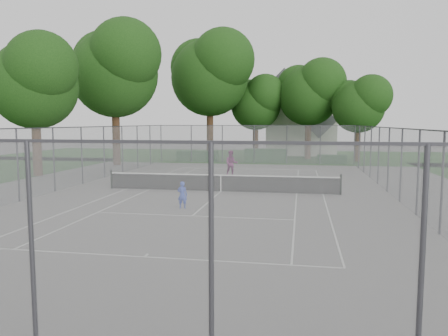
% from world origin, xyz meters
% --- Properties ---
extents(ground, '(120.00, 120.00, 0.00)m').
position_xyz_m(ground, '(0.00, 0.00, 0.00)').
color(ground, '#64615F').
rests_on(ground, ground).
extents(grass_far, '(60.00, 20.00, 0.00)m').
position_xyz_m(grass_far, '(0.00, 26.00, 0.00)').
color(grass_far, '#184212').
rests_on(grass_far, ground).
extents(court_markings, '(11.03, 23.83, 0.01)m').
position_xyz_m(court_markings, '(0.00, 0.00, 0.01)').
color(court_markings, silver).
rests_on(court_markings, ground).
extents(tennis_net, '(12.87, 0.10, 1.10)m').
position_xyz_m(tennis_net, '(0.00, 0.00, 0.51)').
color(tennis_net, black).
rests_on(tennis_net, ground).
extents(perimeter_fence, '(18.08, 34.08, 3.52)m').
position_xyz_m(perimeter_fence, '(0.00, 0.00, 1.81)').
color(perimeter_fence, '#38383D').
rests_on(perimeter_fence, ground).
extents(tree_far_left, '(9.14, 8.34, 13.13)m').
position_xyz_m(tree_far_left, '(-4.99, 21.30, 9.03)').
color(tree_far_left, '#382214').
rests_on(tree_far_left, ground).
extents(tree_far_midleft, '(6.14, 5.61, 8.83)m').
position_xyz_m(tree_far_midleft, '(-0.50, 23.66, 6.06)').
color(tree_far_midleft, '#382214').
rests_on(tree_far_midleft, ground).
extents(tree_far_midright, '(7.11, 6.49, 10.22)m').
position_xyz_m(tree_far_midright, '(5.06, 22.81, 7.02)').
color(tree_far_midright, '#382214').
rests_on(tree_far_midright, ground).
extents(tree_far_right, '(5.75, 5.25, 8.27)m').
position_xyz_m(tree_far_right, '(9.73, 20.53, 5.67)').
color(tree_far_right, '#382214').
rests_on(tree_far_right, ground).
extents(tree_side_back, '(8.73, 7.98, 12.56)m').
position_xyz_m(tree_side_back, '(-11.85, 13.29, 8.63)').
color(tree_side_back, '#382214').
rests_on(tree_side_back, ground).
extents(tree_side_front, '(6.89, 6.30, 9.91)m').
position_xyz_m(tree_side_front, '(-14.09, 4.76, 6.81)').
color(tree_side_front, '#382214').
rests_on(tree_side_front, ground).
extents(hedge_left, '(3.95, 1.19, 0.99)m').
position_xyz_m(hedge_left, '(-5.73, 18.33, 0.49)').
color(hedge_left, '#154318').
rests_on(hedge_left, ground).
extents(hedge_mid, '(4.02, 1.15, 1.26)m').
position_xyz_m(hedge_mid, '(0.99, 18.29, 0.63)').
color(hedge_mid, '#154318').
rests_on(hedge_mid, ground).
extents(hedge_right, '(2.65, 0.97, 0.80)m').
position_xyz_m(hedge_right, '(7.10, 17.88, 0.40)').
color(hedge_right, '#154318').
rests_on(hedge_right, ground).
extents(house, '(7.86, 6.09, 9.78)m').
position_xyz_m(house, '(4.26, 29.03, 3.94)').
color(house, beige).
rests_on(house, ground).
extents(girl_player, '(0.44, 0.29, 1.20)m').
position_xyz_m(girl_player, '(-0.83, -4.87, 0.60)').
color(girl_player, '#2F44B3').
rests_on(girl_player, ground).
extents(woman_player, '(1.01, 0.86, 1.85)m').
position_xyz_m(woman_player, '(-0.46, 6.58, 0.92)').
color(woman_player, '#70255A').
rests_on(woman_player, ground).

